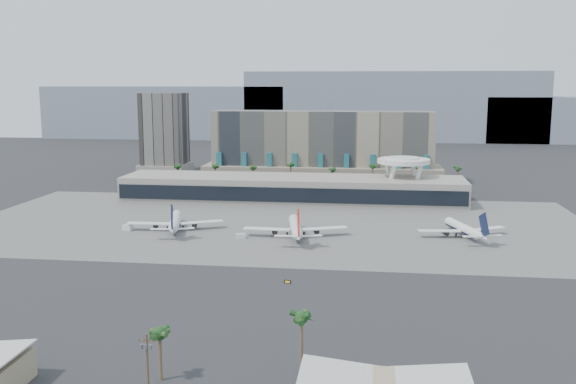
# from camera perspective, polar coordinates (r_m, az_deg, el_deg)

# --- Properties ---
(ground) EXTENTS (900.00, 900.00, 0.00)m
(ground) POSITION_cam_1_polar(r_m,az_deg,el_deg) (216.23, -3.21, -5.94)
(ground) COLOR #232326
(ground) RESTS_ON ground
(apron_pad) EXTENTS (260.00, 130.00, 0.06)m
(apron_pad) POSITION_cam_1_polar(r_m,az_deg,el_deg) (268.88, -1.06, -2.82)
(apron_pad) COLOR #5B5B59
(apron_pad) RESTS_ON ground
(mountain_ridge) EXTENTS (680.00, 60.00, 70.00)m
(mountain_ridge) POSITION_cam_1_polar(r_m,az_deg,el_deg) (675.38, 6.51, 7.17)
(mountain_ridge) COLOR gray
(mountain_ridge) RESTS_ON ground
(hotel) EXTENTS (140.00, 30.00, 42.00)m
(hotel) POSITION_cam_1_polar(r_m,az_deg,el_deg) (382.42, 3.05, 3.43)
(hotel) COLOR gray
(hotel) RESTS_ON ground
(office_tower) EXTENTS (30.00, 30.00, 52.00)m
(office_tower) POSITION_cam_1_polar(r_m,az_deg,el_deg) (427.65, -10.89, 4.75)
(office_tower) COLOR black
(office_tower) RESTS_ON ground
(terminal) EXTENTS (170.00, 32.50, 14.50)m
(terminal) POSITION_cam_1_polar(r_m,az_deg,el_deg) (321.06, 0.37, 0.40)
(terminal) COLOR #A79D93
(terminal) RESTS_ON ground
(saucer_structure) EXTENTS (26.00, 26.00, 21.89)m
(saucer_structure) POSITION_cam_1_polar(r_m,az_deg,el_deg) (323.54, 10.23, 2.45)
(saucer_structure) COLOR white
(saucer_structure) RESTS_ON ground
(palm_row) EXTENTS (157.80, 2.80, 13.10)m
(palm_row) POSITION_cam_1_polar(r_m,az_deg,el_deg) (354.33, 2.19, 1.91)
(palm_row) COLOR brown
(palm_row) RESTS_ON ground
(utility_pole) EXTENTS (3.20, 0.85, 12.00)m
(utility_pole) POSITION_cam_1_polar(r_m,az_deg,el_deg) (126.62, -12.42, -14.27)
(utility_pole) COLOR #4C3826
(utility_pole) RESTS_ON ground
(airliner_left) EXTENTS (37.71, 39.15, 13.75)m
(airliner_left) POSITION_cam_1_polar(r_m,az_deg,el_deg) (260.18, -10.01, -2.62)
(airliner_left) COLOR white
(airliner_left) RESTS_ON ground
(airliner_centre) EXTENTS (39.99, 41.49, 14.41)m
(airliner_centre) POSITION_cam_1_polar(r_m,az_deg,el_deg) (245.28, 0.69, -3.17)
(airliner_centre) COLOR white
(airliner_centre) RESTS_ON ground
(airliner_right) EXTENTS (34.38, 35.58, 12.70)m
(airliner_right) POSITION_cam_1_polar(r_m,az_deg,el_deg) (254.22, 15.38, -3.17)
(airliner_right) COLOR white
(airliner_right) RESTS_ON ground
(service_vehicle_a) EXTENTS (4.75, 3.54, 2.09)m
(service_vehicle_a) POSITION_cam_1_polar(r_m,az_deg,el_deg) (264.40, -14.06, -3.10)
(service_vehicle_a) COLOR silver
(service_vehicle_a) RESTS_ON ground
(service_vehicle_b) EXTENTS (3.97, 2.93, 1.83)m
(service_vehicle_b) POSITION_cam_1_polar(r_m,az_deg,el_deg) (243.96, -4.21, -3.93)
(service_vehicle_b) COLOR silver
(service_vehicle_b) RESTS_ON ground
(taxiway_sign) EXTENTS (2.12, 0.86, 0.97)m
(taxiway_sign) POSITION_cam_1_polar(r_m,az_deg,el_deg) (190.03, -0.05, -7.98)
(taxiway_sign) COLOR black
(taxiway_sign) RESTS_ON ground
(near_palm_a) EXTENTS (6.00, 6.00, 11.10)m
(near_palm_a) POSITION_cam_1_polar(r_m,az_deg,el_deg) (131.27, -11.33, -12.80)
(near_palm_a) COLOR brown
(near_palm_a) RESTS_ON ground
(near_palm_b) EXTENTS (6.00, 6.00, 13.01)m
(near_palm_b) POSITION_cam_1_polar(r_m,az_deg,el_deg) (131.63, 1.21, -11.67)
(near_palm_b) COLOR brown
(near_palm_b) RESTS_ON ground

